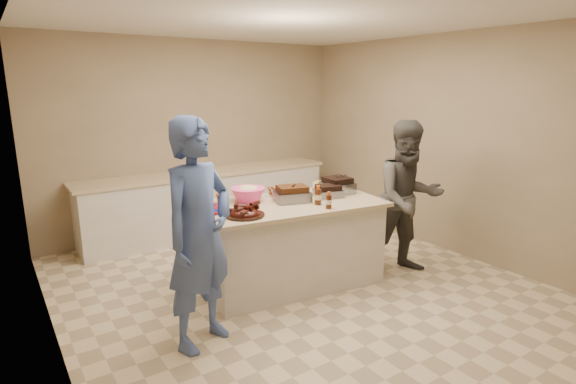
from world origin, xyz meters
TOP-DOWN VIEW (x-y plane):
  - room at (0.00, 0.00)m, footprint 4.50×5.00m
  - back_counter at (0.00, 2.20)m, footprint 3.60×0.64m
  - island at (0.01, 0.15)m, footprint 2.00×1.24m
  - rib_platter at (-0.63, -0.02)m, footprint 0.40×0.40m
  - pulled_pork_tray at (0.04, 0.17)m, footprint 0.41×0.36m
  - brisket_tray at (0.47, 0.11)m, footprint 0.32×0.29m
  - roasting_pan at (0.67, 0.19)m, footprint 0.32×0.32m
  - coleslaw_bowl at (-0.34, 0.43)m, footprint 0.40×0.40m
  - sausage_plate at (0.08, 0.47)m, footprint 0.38×0.38m
  - mac_cheese_dish at (0.74, 0.45)m, footprint 0.37×0.32m
  - bbq_bottle_a at (0.18, -0.26)m, footprint 0.06×0.06m
  - bbq_bottle_b at (0.19, -0.08)m, footprint 0.07×0.07m
  - mustard_bottle at (-0.05, 0.29)m, footprint 0.04×0.04m
  - sauce_bowl at (0.08, 0.36)m, footprint 0.15×0.06m
  - plate_stack_large at (-0.80, 0.41)m, footprint 0.27×0.27m
  - plate_stack_small at (-0.83, 0.23)m, footprint 0.20×0.20m
  - plastic_cup at (-0.60, 0.55)m, footprint 0.11×0.10m
  - basket_stack at (-0.21, 0.58)m, footprint 0.21×0.18m
  - guest_blue at (-1.24, -0.39)m, footprint 1.36×1.98m
  - guest_gray at (1.25, -0.33)m, footprint 1.37×1.90m

SIDE VIEW (x-z plane):
  - room at x=0.00m, z-range -1.35..1.35m
  - island at x=0.01m, z-range -0.45..0.45m
  - guest_blue at x=-1.24m, z-range -0.22..0.22m
  - guest_gray at x=1.25m, z-range -0.32..0.32m
  - back_counter at x=0.00m, z-range 0.00..0.90m
  - rib_platter at x=-0.63m, z-range 0.82..0.97m
  - pulled_pork_tray at x=0.04m, z-range 0.84..0.95m
  - brisket_tray at x=0.47m, z-range 0.85..0.94m
  - roasting_pan at x=0.67m, z-range 0.83..0.96m
  - coleslaw_bowl at x=-0.34m, z-range 0.77..1.02m
  - sausage_plate at x=0.08m, z-range 0.87..0.92m
  - mac_cheese_dish at x=0.74m, z-range 0.85..0.94m
  - bbq_bottle_a at x=0.18m, z-range 0.81..0.98m
  - bbq_bottle_b at x=0.19m, z-range 0.80..0.99m
  - mustard_bottle at x=-0.05m, z-range 0.84..0.95m
  - sauce_bowl at x=0.08m, z-range 0.82..0.97m
  - plate_stack_large at x=-0.80m, z-range 0.88..0.91m
  - plate_stack_small at x=-0.83m, z-range 0.88..0.91m
  - plastic_cup at x=-0.60m, z-range 0.85..0.94m
  - basket_stack at x=-0.21m, z-range 0.85..0.94m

